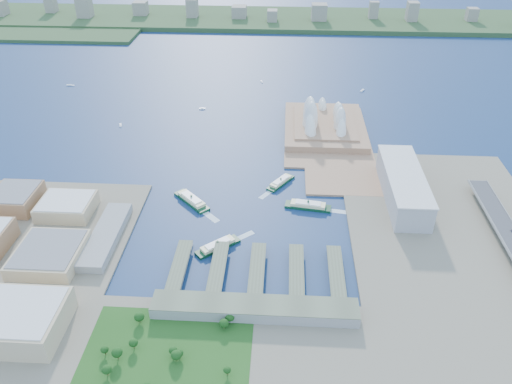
# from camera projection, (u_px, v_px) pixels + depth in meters

# --- Properties ---
(ground) EXTENTS (3000.00, 3000.00, 0.00)m
(ground) POSITION_uv_depth(u_px,v_px,m) (249.00, 231.00, 600.71)
(ground) COLOR #0E1A45
(ground) RESTS_ON ground
(west_land) EXTENTS (220.00, 390.00, 3.00)m
(west_land) POSITION_uv_depth(u_px,v_px,m) (5.00, 282.00, 524.63)
(west_land) COLOR #776E5B
(west_land) RESTS_ON ground
(south_land) EXTENTS (720.00, 180.00, 3.00)m
(south_land) POSITION_uv_depth(u_px,v_px,m) (232.00, 379.00, 424.20)
(south_land) COLOR #776E5B
(south_land) RESTS_ON ground
(east_land) EXTENTS (240.00, 500.00, 3.00)m
(east_land) POSITION_uv_depth(u_px,v_px,m) (464.00, 265.00, 545.98)
(east_land) COLOR #776E5B
(east_land) RESTS_ON ground
(peninsula) EXTENTS (135.00, 220.00, 3.00)m
(peninsula) POSITION_uv_depth(u_px,v_px,m) (326.00, 135.00, 812.00)
(peninsula) COLOR #9D7456
(peninsula) RESTS_ON ground
(far_shore) EXTENTS (2200.00, 260.00, 12.00)m
(far_shore) POSITION_uv_depth(u_px,v_px,m) (274.00, 19.00, 1417.31)
(far_shore) COLOR #2D4926
(far_shore) RESTS_ON ground
(opera_house) EXTENTS (134.00, 180.00, 58.00)m
(opera_house) POSITION_uv_depth(u_px,v_px,m) (326.00, 113.00, 812.22)
(opera_house) COLOR white
(opera_house) RESTS_ON peninsula
(toaster_building) EXTENTS (45.00, 155.00, 35.00)m
(toaster_building) POSITION_uv_depth(u_px,v_px,m) (403.00, 186.00, 646.64)
(toaster_building) COLOR #99999F
(toaster_building) RESTS_ON east_land
(west_buildings) EXTENTS (200.00, 280.00, 27.00)m
(west_buildings) POSITION_uv_depth(u_px,v_px,m) (17.00, 249.00, 545.72)
(west_buildings) COLOR #986F4C
(west_buildings) RESTS_ON west_land
(ferry_wharves) EXTENTS (184.00, 90.00, 9.30)m
(ferry_wharves) POSITION_uv_depth(u_px,v_px,m) (257.00, 270.00, 534.72)
(ferry_wharves) COLOR #535C45
(ferry_wharves) RESTS_ON ground
(terminal_building) EXTENTS (200.00, 28.00, 12.00)m
(terminal_building) POSITION_uv_depth(u_px,v_px,m) (255.00, 309.00, 482.10)
(terminal_building) COLOR gray
(terminal_building) RESTS_ON south_land
(park) EXTENTS (150.00, 110.00, 16.00)m
(park) POSITION_uv_depth(u_px,v_px,m) (166.00, 350.00, 438.77)
(park) COLOR #194714
(park) RESTS_ON south_land
(far_skyline) EXTENTS (1900.00, 140.00, 55.00)m
(far_skyline) POSITION_uv_depth(u_px,v_px,m) (274.00, 9.00, 1382.31)
(far_skyline) COLOR gray
(far_skyline) RESTS_ON far_shore
(ferry_a) EXTENTS (53.34, 54.60, 11.51)m
(ferry_a) POSITION_uv_depth(u_px,v_px,m) (192.00, 199.00, 648.28)
(ferry_a) COLOR #0D371D
(ferry_a) RESTS_ON ground
(ferry_b) EXTENTS (38.91, 48.86, 9.52)m
(ferry_b) POSITION_uv_depth(u_px,v_px,m) (281.00, 181.00, 687.26)
(ferry_b) COLOR #0D371D
(ferry_b) RESTS_ON ground
(ferry_c) EXTENTS (50.80, 45.88, 10.34)m
(ferry_c) POSITION_uv_depth(u_px,v_px,m) (218.00, 244.00, 570.55)
(ferry_c) COLOR #0D371D
(ferry_c) RESTS_ON ground
(ferry_d) EXTENTS (60.23, 23.58, 11.09)m
(ferry_d) POSITION_uv_depth(u_px,v_px,m) (308.00, 204.00, 638.16)
(ferry_d) COLOR #0D371D
(ferry_d) RESTS_ON ground
(boat_a) EXTENTS (7.17, 13.81, 2.59)m
(boat_a) POSITION_uv_depth(u_px,v_px,m) (121.00, 125.00, 844.78)
(boat_a) COLOR white
(boat_a) RESTS_ON ground
(boat_b) EXTENTS (11.42, 4.71, 3.01)m
(boat_b) POSITION_uv_depth(u_px,v_px,m) (202.00, 108.00, 902.28)
(boat_b) COLOR white
(boat_b) RESTS_ON ground
(boat_c) EXTENTS (9.71, 13.86, 3.05)m
(boat_c) POSITION_uv_depth(u_px,v_px,m) (362.00, 90.00, 976.06)
(boat_c) COLOR white
(boat_c) RESTS_ON ground
(boat_d) EXTENTS (16.98, 5.65, 2.81)m
(boat_d) POSITION_uv_depth(u_px,v_px,m) (71.00, 85.00, 999.58)
(boat_d) COLOR white
(boat_d) RESTS_ON ground
(boat_e) EXTENTS (6.24, 10.78, 2.52)m
(boat_e) POSITION_uv_depth(u_px,v_px,m) (262.00, 82.00, 1016.60)
(boat_e) COLOR white
(boat_e) RESTS_ON ground
(car_c) EXTENTS (1.74, 4.27, 1.24)m
(car_c) POSITION_uv_depth(u_px,v_px,m) (512.00, 231.00, 574.82)
(car_c) COLOR slate
(car_c) RESTS_ON expressway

